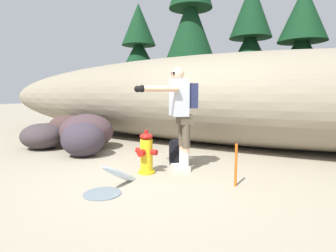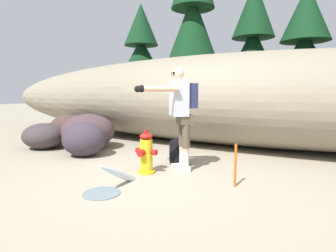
{
  "view_description": "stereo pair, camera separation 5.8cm",
  "coord_description": "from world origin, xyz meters",
  "px_view_note": "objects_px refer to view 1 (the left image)",
  "views": [
    {
      "loc": [
        2.12,
        -3.5,
        1.3
      ],
      "look_at": [
        0.0,
        0.43,
        0.75
      ],
      "focal_mm": 29.24,
      "sensor_mm": 36.0,
      "label": 1
    },
    {
      "loc": [
        2.17,
        -3.47,
        1.3
      ],
      "look_at": [
        0.0,
        0.43,
        0.75
      ],
      "focal_mm": 29.24,
      "sensor_mm": 36.0,
      "label": 2
    }
  ],
  "objects_px": {
    "spare_backpack": "(178,152)",
    "boulder_large": "(87,131)",
    "fire_hydrant": "(146,154)",
    "utility_worker": "(179,107)",
    "boulder_small": "(83,140)",
    "boulder_mid": "(67,128)",
    "survey_stake": "(236,165)",
    "boulder_outlier": "(42,136)"
  },
  "relations": [
    {
      "from": "fire_hydrant",
      "to": "boulder_outlier",
      "type": "relative_size",
      "value": 0.72
    },
    {
      "from": "boulder_small",
      "to": "survey_stake",
      "type": "xyz_separation_m",
      "value": [
        3.18,
        -0.3,
        -0.05
      ]
    },
    {
      "from": "utility_worker",
      "to": "survey_stake",
      "type": "height_order",
      "value": "utility_worker"
    },
    {
      "from": "utility_worker",
      "to": "boulder_large",
      "type": "relative_size",
      "value": 1.39
    },
    {
      "from": "utility_worker",
      "to": "boulder_mid",
      "type": "xyz_separation_m",
      "value": [
        -3.79,
        1.0,
        -0.71
      ]
    },
    {
      "from": "boulder_large",
      "to": "boulder_outlier",
      "type": "xyz_separation_m",
      "value": [
        -0.91,
        -0.5,
        -0.11
      ]
    },
    {
      "from": "utility_worker",
      "to": "boulder_outlier",
      "type": "height_order",
      "value": "utility_worker"
    },
    {
      "from": "boulder_mid",
      "to": "survey_stake",
      "type": "relative_size",
      "value": 1.58
    },
    {
      "from": "boulder_mid",
      "to": "boulder_small",
      "type": "relative_size",
      "value": 1.08
    },
    {
      "from": "fire_hydrant",
      "to": "boulder_large",
      "type": "height_order",
      "value": "boulder_large"
    },
    {
      "from": "fire_hydrant",
      "to": "utility_worker",
      "type": "relative_size",
      "value": 0.42
    },
    {
      "from": "spare_backpack",
      "to": "survey_stake",
      "type": "bearing_deg",
      "value": -34.54
    },
    {
      "from": "spare_backpack",
      "to": "fire_hydrant",
      "type": "bearing_deg",
      "value": -107.15
    },
    {
      "from": "boulder_outlier",
      "to": "boulder_mid",
      "type": "bearing_deg",
      "value": 103.51
    },
    {
      "from": "boulder_small",
      "to": "survey_stake",
      "type": "bearing_deg",
      "value": -5.31
    },
    {
      "from": "boulder_mid",
      "to": "boulder_small",
      "type": "height_order",
      "value": "boulder_mid"
    },
    {
      "from": "survey_stake",
      "to": "boulder_small",
      "type": "bearing_deg",
      "value": 174.69
    },
    {
      "from": "boulder_large",
      "to": "boulder_small",
      "type": "xyz_separation_m",
      "value": [
        0.5,
        -0.61,
        -0.05
      ]
    },
    {
      "from": "boulder_mid",
      "to": "boulder_outlier",
      "type": "relative_size",
      "value": 0.96
    },
    {
      "from": "fire_hydrant",
      "to": "spare_backpack",
      "type": "xyz_separation_m",
      "value": [
        0.18,
        0.79,
        -0.11
      ]
    },
    {
      "from": "fire_hydrant",
      "to": "boulder_large",
      "type": "distance_m",
      "value": 2.46
    },
    {
      "from": "fire_hydrant",
      "to": "survey_stake",
      "type": "height_order",
      "value": "fire_hydrant"
    },
    {
      "from": "boulder_outlier",
      "to": "survey_stake",
      "type": "relative_size",
      "value": 1.64
    },
    {
      "from": "boulder_outlier",
      "to": "boulder_large",
      "type": "bearing_deg",
      "value": 28.53
    },
    {
      "from": "spare_backpack",
      "to": "boulder_large",
      "type": "bearing_deg",
      "value": 171.51
    },
    {
      "from": "spare_backpack",
      "to": "boulder_mid",
      "type": "bearing_deg",
      "value": 166.27
    },
    {
      "from": "boulder_small",
      "to": "survey_stake",
      "type": "relative_size",
      "value": 1.46
    },
    {
      "from": "boulder_mid",
      "to": "boulder_outlier",
      "type": "height_order",
      "value": "boulder_mid"
    },
    {
      "from": "utility_worker",
      "to": "boulder_mid",
      "type": "distance_m",
      "value": 3.98
    },
    {
      "from": "survey_stake",
      "to": "boulder_mid",
      "type": "bearing_deg",
      "value": 164.73
    },
    {
      "from": "boulder_outlier",
      "to": "boulder_small",
      "type": "bearing_deg",
      "value": -4.5
    },
    {
      "from": "fire_hydrant",
      "to": "utility_worker",
      "type": "xyz_separation_m",
      "value": [
        0.4,
        0.38,
        0.75
      ]
    },
    {
      "from": "fire_hydrant",
      "to": "spare_backpack",
      "type": "relative_size",
      "value": 1.5
    },
    {
      "from": "boulder_small",
      "to": "spare_backpack",
      "type": "bearing_deg",
      "value": 12.55
    },
    {
      "from": "boulder_small",
      "to": "boulder_outlier",
      "type": "xyz_separation_m",
      "value": [
        -1.41,
        0.11,
        -0.06
      ]
    },
    {
      "from": "boulder_small",
      "to": "survey_stake",
      "type": "height_order",
      "value": "boulder_small"
    },
    {
      "from": "fire_hydrant",
      "to": "boulder_outlier",
      "type": "xyz_separation_m",
      "value": [
        -3.17,
        0.48,
        -0.03
      ]
    },
    {
      "from": "fire_hydrant",
      "to": "survey_stake",
      "type": "distance_m",
      "value": 1.43
    },
    {
      "from": "fire_hydrant",
      "to": "boulder_outlier",
      "type": "distance_m",
      "value": 3.2
    },
    {
      "from": "fire_hydrant",
      "to": "spare_backpack",
      "type": "bearing_deg",
      "value": 77.2
    },
    {
      "from": "fire_hydrant",
      "to": "utility_worker",
      "type": "distance_m",
      "value": 0.93
    },
    {
      "from": "boulder_small",
      "to": "fire_hydrant",
      "type": "bearing_deg",
      "value": -11.75
    }
  ]
}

